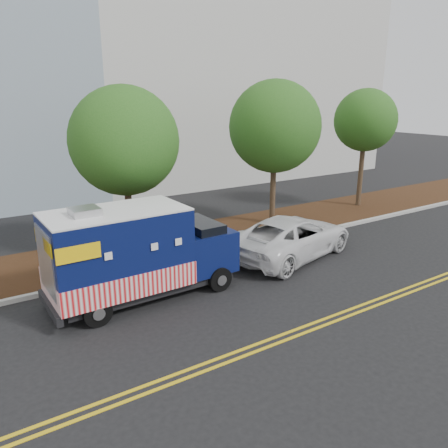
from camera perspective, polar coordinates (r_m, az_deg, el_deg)
ground at (r=14.76m, az=-6.21°, el=-7.65°), size 120.00×120.00×0.00m
curb at (r=15.90m, az=-8.51°, el=-5.63°), size 120.00×0.18×0.15m
mulch_strip at (r=17.72m, az=-11.36°, el=-3.43°), size 120.00×4.00×0.15m
centerline_near at (r=11.40m, az=4.36°, el=-15.36°), size 120.00×0.10×0.01m
centerline_far at (r=11.23m, az=5.16°, el=-15.91°), size 120.00×0.10×0.01m
tree_b at (r=16.64m, az=-12.87°, el=10.50°), size 4.01×4.01×6.41m
tree_c at (r=20.24m, az=6.66°, el=12.50°), size 4.15×4.15×6.73m
tree_d at (r=24.72m, az=17.98°, el=12.73°), size 3.26×3.26×6.38m
food_truck at (r=13.37m, az=-11.59°, el=-4.09°), size 5.88×2.34×3.07m
white_car at (r=17.01m, az=8.77°, el=-1.62°), size 6.10×3.87×1.57m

